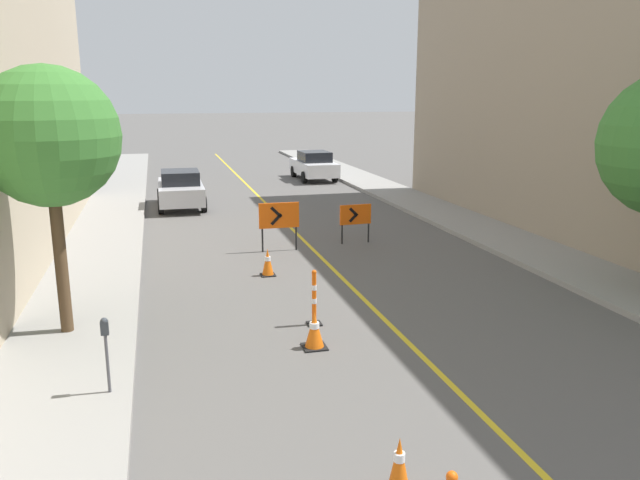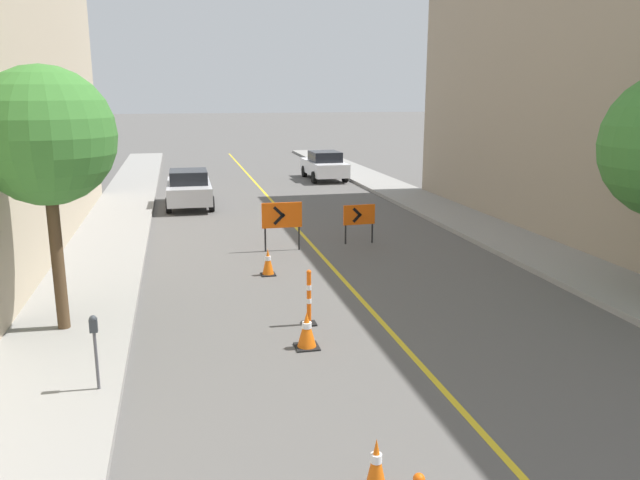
{
  "view_description": "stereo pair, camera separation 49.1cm",
  "coord_description": "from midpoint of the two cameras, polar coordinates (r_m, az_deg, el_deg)",
  "views": [
    {
      "loc": [
        -4.57,
        0.96,
        4.78
      ],
      "look_at": [
        -0.53,
        16.35,
        1.0
      ],
      "focal_mm": 35.0,
      "sensor_mm": 36.0,
      "label": 1
    },
    {
      "loc": [
        -4.09,
        0.84,
        4.78
      ],
      "look_at": [
        -0.53,
        16.35,
        1.0
      ],
      "focal_mm": 35.0,
      "sensor_mm": 36.0,
      "label": 2
    }
  ],
  "objects": [
    {
      "name": "traffic_cone_second",
      "position": [
        8.12,
        5.42,
        -19.75
      ],
      "size": [
        0.34,
        0.34,
        0.72
      ],
      "color": "black",
      "rests_on": "ground_plane"
    },
    {
      "name": "traffic_cone_third",
      "position": [
        12.02,
        -1.7,
        -8.25
      ],
      "size": [
        0.46,
        0.46,
        0.72
      ],
      "color": "black",
      "rests_on": "ground_plane"
    },
    {
      "name": "delineator_post_rear",
      "position": [
        13.11,
        -1.62,
        -5.61
      ],
      "size": [
        0.3,
        0.3,
        1.2
      ],
      "color": "black",
      "rests_on": "ground_plane"
    },
    {
      "name": "parked_car_curb_near",
      "position": [
        27.11,
        -13.14,
        4.57
      ],
      "size": [
        1.94,
        4.32,
        1.59
      ],
      "rotation": [
        0.0,
        0.0,
        -0.01
      ],
      "color": "#B7B7BC",
      "rests_on": "ground_plane"
    },
    {
      "name": "sidewalk_right",
      "position": [
        27.31,
        8.59,
        3.3
      ],
      "size": [
        2.42,
        51.18,
        0.15
      ],
      "color": "gray",
      "rests_on": "ground_plane"
    },
    {
      "name": "parked_car_curb_mid",
      "position": [
        35.01,
        -0.98,
        6.84
      ],
      "size": [
        1.94,
        4.33,
        1.59
      ],
      "rotation": [
        0.0,
        0.0,
        0.02
      ],
      "color": "silver",
      "rests_on": "ground_plane"
    },
    {
      "name": "arrow_barricade_primary",
      "position": [
        19.09,
        -4.51,
        2.1
      ],
      "size": [
        1.24,
        0.09,
        1.51
      ],
      "rotation": [
        0.0,
        0.0,
        -0.01
      ],
      "color": "#EF560C",
      "rests_on": "ground_plane"
    },
    {
      "name": "street_tree_left_near",
      "position": [
        12.84,
        -24.6,
        8.51
      ],
      "size": [
        2.63,
        2.63,
        5.14
      ],
      "color": "#4C3823",
      "rests_on": "sidewalk_left"
    },
    {
      "name": "parking_meter_near_curb",
      "position": [
        10.43,
        -20.31,
        -8.55
      ],
      "size": [
        0.12,
        0.11,
        1.25
      ],
      "color": "#4C4C51",
      "rests_on": "sidewalk_left"
    },
    {
      "name": "traffic_cone_fourth",
      "position": [
        16.7,
        -5.65,
        -2.05
      ],
      "size": [
        0.38,
        0.38,
        0.73
      ],
      "color": "black",
      "rests_on": "ground_plane"
    },
    {
      "name": "arrow_barricade_secondary",
      "position": [
        20.1,
        2.56,
        2.2
      ],
      "size": [
        1.06,
        0.12,
        1.27
      ],
      "rotation": [
        0.0,
        0.0,
        0.05
      ],
      "color": "#EF560C",
      "rests_on": "ground_plane"
    },
    {
      "name": "lane_stripe",
      "position": [
        25.52,
        -4.68,
        2.54
      ],
      "size": [
        0.12,
        51.18,
        0.01
      ],
      "color": "gold",
      "rests_on": "ground_plane"
    },
    {
      "name": "sidewalk_left",
      "position": [
        25.22,
        -19.05,
        1.88
      ],
      "size": [
        2.42,
        51.18,
        0.15
      ],
      "color": "gray",
      "rests_on": "ground_plane"
    }
  ]
}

